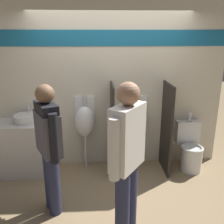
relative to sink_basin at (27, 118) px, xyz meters
The scene contains 12 objects.
ground_plane 1.65m from the sink_basin, 15.61° to the right, with size 16.00×16.00×0.00m, color #997F5B.
display_wall 1.42m from the sink_basin, ahead, with size 3.68×0.07×2.70m.
sink_counter 0.49m from the sink_basin, 134.29° to the right, with size 0.83×0.50×0.86m.
sink_basin is the anchor object (origin of this frame).
cell_phone 0.26m from the sink_basin, 37.22° to the right, with size 0.07×0.14×0.01m.
divider_near_counter 1.35m from the sink_basin, ahead, with size 0.03×0.58×1.45m.
divider_mid 2.21m from the sink_basin, ahead, with size 0.03×0.58×1.45m.
urinal_near_counter 0.91m from the sink_basin, ahead, with size 0.33×0.27×1.24m.
urinal_far 1.77m from the sink_basin, ahead, with size 0.33×0.27×1.24m.
toilet 2.69m from the sink_basin, ahead, with size 0.40×0.52×0.92m.
person_in_vest 1.13m from the sink_basin, 62.32° to the right, with size 0.38×0.52×1.64m.
person_with_lanyard 2.02m from the sink_basin, 46.10° to the right, with size 0.41×0.51×1.74m.
Camera 1 is at (-0.21, -3.38, 2.16)m, focal length 40.00 mm.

